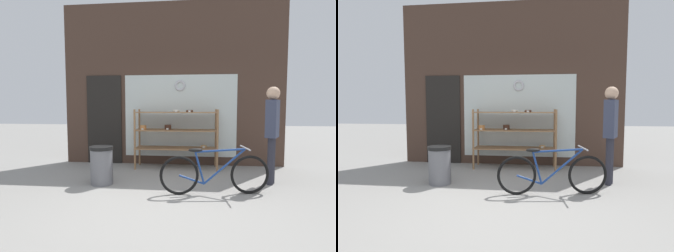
% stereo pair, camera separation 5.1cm
% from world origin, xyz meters
% --- Properties ---
extents(ground_plane, '(30.00, 30.00, 0.00)m').
position_xyz_m(ground_plane, '(0.00, 0.00, 0.00)').
color(ground_plane, gray).
extents(storefront_facade, '(5.15, 0.13, 3.77)m').
position_xyz_m(storefront_facade, '(-0.04, 2.60, 1.82)').
color(storefront_facade, '#473328').
rests_on(storefront_facade, ground_plane).
extents(display_case, '(1.81, 0.52, 1.31)m').
position_xyz_m(display_case, '(0.13, 2.21, 0.83)').
color(display_case, '#8E6642').
rests_on(display_case, ground_plane).
extents(bicycle, '(1.72, 0.46, 0.75)m').
position_xyz_m(bicycle, '(0.86, 0.54, 0.34)').
color(bicycle, black).
rests_on(bicycle, ground_plane).
extents(pedestrian, '(0.31, 0.37, 1.72)m').
position_xyz_m(pedestrian, '(1.90, 1.20, 1.02)').
color(pedestrian, '#282833').
rests_on(pedestrian, ground_plane).
extents(trash_bin, '(0.41, 0.41, 0.68)m').
position_xyz_m(trash_bin, '(-1.08, 0.88, 0.37)').
color(trash_bin, slate).
rests_on(trash_bin, ground_plane).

